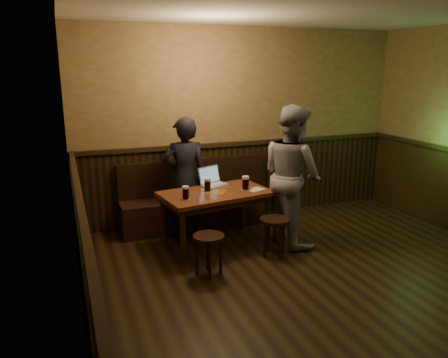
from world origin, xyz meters
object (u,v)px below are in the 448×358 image
(laptop, at_px, (212,180))
(person_grey, at_px, (292,175))
(bench, at_px, (198,205))
(stool_left, at_px, (209,243))
(pint_left, at_px, (186,193))
(person_suit, at_px, (185,178))
(pub_table, at_px, (216,199))
(stool_right, at_px, (275,226))
(pint_right, at_px, (246,183))
(pint_mid, at_px, (207,185))

(laptop, distance_m, person_grey, 1.04)
(bench, distance_m, person_grey, 1.49)
(stool_left, bearing_deg, person_grey, 22.77)
(pint_left, relative_size, person_suit, 0.10)
(pub_table, xyz_separation_m, stool_right, (0.56, -0.54, -0.24))
(pint_left, height_order, pint_right, pint_right)
(pint_right, relative_size, person_grey, 0.10)
(pub_table, distance_m, person_grey, 1.02)
(stool_left, xyz_separation_m, person_suit, (0.08, 1.21, 0.44))
(bench, bearing_deg, pint_left, -114.56)
(stool_right, height_order, pint_mid, pint_mid)
(pub_table, bearing_deg, pint_mid, 136.47)
(bench, height_order, pub_table, bench)
(stool_left, relative_size, pint_left, 2.87)
(pint_mid, height_order, pint_right, pint_right)
(person_suit, height_order, person_grey, person_grey)
(laptop, height_order, person_suit, person_suit)
(bench, relative_size, laptop, 5.26)
(pub_table, xyz_separation_m, person_grey, (0.96, -0.20, 0.27))
(pint_mid, height_order, laptop, laptop)
(laptop, xyz_separation_m, person_suit, (-0.34, 0.15, 0.03))
(pub_table, height_order, person_grey, person_grey)
(stool_right, bearing_deg, stool_left, -167.20)
(stool_right, distance_m, person_grey, 0.74)
(pint_left, bearing_deg, pub_table, 21.85)
(stool_right, distance_m, pint_mid, 0.98)
(stool_right, relative_size, person_grey, 0.27)
(stool_left, distance_m, laptop, 1.21)
(pint_left, xyz_separation_m, person_grey, (1.40, -0.03, 0.10))
(laptop, bearing_deg, pint_mid, -143.18)
(person_suit, bearing_deg, pint_mid, 118.96)
(bench, distance_m, stool_right, 1.43)
(pint_right, bearing_deg, laptop, 131.52)
(person_suit, bearing_deg, pint_right, 147.06)
(pint_left, height_order, pint_mid, pint_mid)
(bench, relative_size, stool_left, 4.73)
(stool_left, xyz_separation_m, pint_right, (0.73, 0.70, 0.44))
(laptop, relative_size, person_grey, 0.23)
(person_suit, bearing_deg, pub_table, 124.72)
(laptop, bearing_deg, pint_right, -70.99)
(bench, height_order, stool_right, bench)
(bench, bearing_deg, stool_left, -102.73)
(person_grey, bearing_deg, person_suit, 53.12)
(pint_mid, bearing_deg, pub_table, -34.65)
(pub_table, xyz_separation_m, pint_right, (0.39, -0.04, 0.18))
(stool_left, height_order, laptop, laptop)
(pub_table, relative_size, pint_left, 8.90)
(pub_table, distance_m, pint_left, 0.50)
(stool_right, height_order, person_suit, person_suit)
(bench, xyz_separation_m, stool_right, (0.56, -1.32, 0.07))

